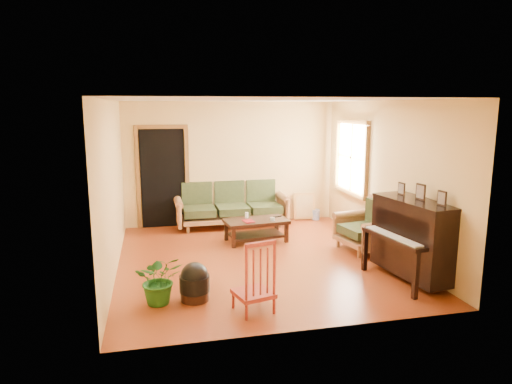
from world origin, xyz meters
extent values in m
plane|color=maroon|center=(0.00, 0.00, 0.00)|extent=(5.00, 5.00, 0.00)
cube|color=black|center=(-1.45, 2.48, 1.02)|extent=(1.08, 0.16, 2.05)
cube|color=white|center=(2.21, 1.30, 1.50)|extent=(0.12, 1.36, 1.46)
cube|color=brown|center=(-0.06, 2.19, 0.50)|extent=(2.32, 0.99, 0.99)
cube|color=black|center=(0.20, 1.00, 0.21)|extent=(1.21, 0.75, 0.42)
cube|color=brown|center=(1.93, 0.06, 0.46)|extent=(1.03, 1.07, 0.93)
cube|color=black|center=(2.01, -1.37, 0.60)|extent=(0.98, 1.45, 1.19)
cylinder|color=black|center=(-1.17, -1.39, 0.19)|extent=(0.41, 0.41, 0.38)
cube|color=maroon|center=(-0.49, -1.88, 0.47)|extent=(0.55, 0.58, 0.94)
cube|color=#BF873F|center=(1.61, 2.37, 0.31)|extent=(0.48, 0.16, 0.63)
cylinder|color=#364AA2|center=(1.87, 2.33, 0.11)|extent=(0.22, 0.22, 0.23)
imported|color=#1B5418|center=(-1.61, -1.40, 0.33)|extent=(0.60, 0.52, 0.66)
imported|color=maroon|center=(-0.06, 0.85, 0.43)|extent=(0.22, 0.27, 0.02)
cylinder|color=white|center=(0.05, 1.17, 0.47)|extent=(0.08, 0.08, 0.11)
cylinder|color=silver|center=(0.48, 0.86, 0.45)|extent=(0.10, 0.10, 0.06)
cube|color=black|center=(0.65, 1.12, 0.43)|extent=(0.16, 0.08, 0.02)
camera|label=1|loc=(-1.63, -7.05, 2.51)|focal=32.00mm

